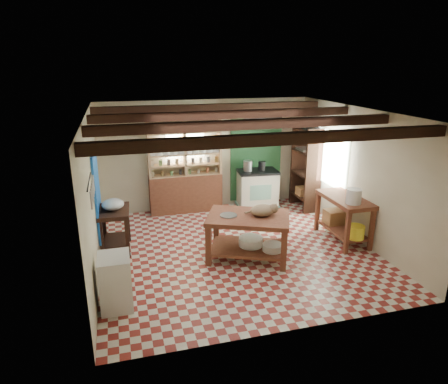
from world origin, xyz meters
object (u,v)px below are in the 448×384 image
object	(u,v)px
cat	(263,210)
white_cabinet	(116,282)
work_table	(248,237)
stove	(257,189)
right_counter	(343,219)
prep_table	(115,230)

from	to	relation	value
cat	white_cabinet	bearing A→B (deg)	-146.81
work_table	stove	world-z (taller)	stove
cat	work_table	bearing A→B (deg)	-178.69
white_cabinet	cat	bearing A→B (deg)	19.88
right_counter	white_cabinet	bearing A→B (deg)	-164.94
stove	right_counter	world-z (taller)	stove
right_counter	cat	distance (m)	1.89
work_table	cat	bearing A→B (deg)	11.31
white_cabinet	cat	xyz separation A→B (m)	(2.58, 0.91, 0.51)
white_cabinet	right_counter	distance (m)	4.56
prep_table	right_counter	xyz separation A→B (m)	(4.38, -0.72, 0.04)
right_counter	work_table	bearing A→B (deg)	-173.98
work_table	stove	xyz separation A→B (m)	(1.08, 2.50, 0.06)
white_cabinet	prep_table	bearing A→B (deg)	89.85
white_cabinet	stove	bearing A→B (deg)	45.89
prep_table	right_counter	bearing A→B (deg)	-6.20
stove	cat	world-z (taller)	cat
work_table	prep_table	world-z (taller)	prep_table
stove	cat	distance (m)	2.72
prep_table	work_table	bearing A→B (deg)	-18.91
right_counter	cat	xyz separation A→B (m)	(-1.82, -0.27, 0.46)
prep_table	right_counter	size ratio (longest dim) A/B	0.65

